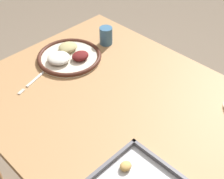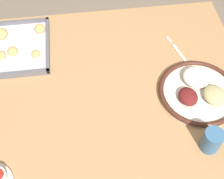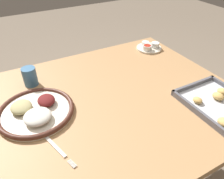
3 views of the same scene
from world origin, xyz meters
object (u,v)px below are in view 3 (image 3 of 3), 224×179
object	(u,v)px
baking_tray	(222,104)
drinking_cup	(30,77)
fork	(55,146)
saucer_plate	(149,47)
dinner_plate	(36,111)

from	to	relation	value
baking_tray	drinking_cup	distance (m)	0.86
fork	baking_tray	xyz separation A→B (m)	(0.13, 0.67, 0.01)
saucer_plate	drinking_cup	xyz separation A→B (m)	(0.04, -0.72, 0.03)
dinner_plate	baking_tray	size ratio (longest dim) A/B	0.98
dinner_plate	drinking_cup	distance (m)	0.22
fork	drinking_cup	distance (m)	0.42
saucer_plate	dinner_plate	bearing A→B (deg)	-70.76
dinner_plate	saucer_plate	bearing A→B (deg)	109.24
saucer_plate	baking_tray	size ratio (longest dim) A/B	0.49
saucer_plate	baking_tray	bearing A→B (deg)	-6.03
dinner_plate	fork	xyz separation A→B (m)	(0.20, 0.02, -0.01)
fork	saucer_plate	bearing A→B (deg)	105.84
fork	saucer_plate	xyz separation A→B (m)	(-0.46, 0.73, 0.01)
baking_tray	fork	bearing A→B (deg)	-100.78
saucer_plate	drinking_cup	world-z (taller)	drinking_cup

